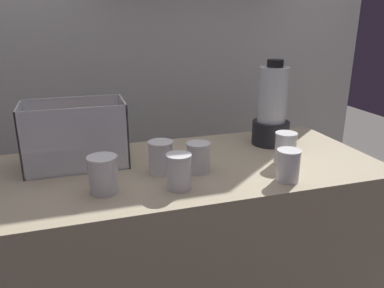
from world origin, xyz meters
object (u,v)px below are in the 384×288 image
Objects in this scene: juice_cup_mango_right at (198,159)px; juice_cup_orange_left at (161,160)px; carrot_display_bin at (77,145)px; juice_cup_pomegranate_middle at (179,174)px; blender_pitcher at (272,111)px; juice_cup_orange_rightmost at (285,149)px; juice_cup_beet_far_left at (103,177)px; juice_cup_orange_far_right at (288,167)px.

juice_cup_orange_left is at bearing 167.62° from juice_cup_mango_right.
carrot_display_bin is 3.10× the size of juice_cup_pomegranate_middle.
juice_cup_orange_rightmost is at bearing -105.30° from blender_pitcher.
juice_cup_mango_right is (0.33, 0.07, -0.01)m from juice_cup_beet_far_left.
juice_cup_orange_rightmost reaches higher than juice_cup_mango_right.
carrot_display_bin is 0.32m from juice_cup_orange_left.
juice_cup_orange_left is at bearing 100.72° from juice_cup_pomegranate_middle.
juice_cup_beet_far_left is at bearing -154.67° from juice_cup_orange_left.
juice_cup_pomegranate_middle is at bearing -79.28° from juice_cup_orange_left.
juice_cup_mango_right is at bearing 176.25° from juice_cup_orange_rightmost.
carrot_display_bin is at bearing 151.52° from juice_cup_orange_far_right.
juice_cup_pomegranate_middle is 0.15m from juice_cup_mango_right.
juice_cup_beet_far_left is 0.23m from juice_cup_orange_left.
blender_pitcher is 0.60m from juice_cup_pomegranate_middle.
juice_cup_pomegranate_middle is 0.97× the size of juice_cup_orange_rightmost.
juice_cup_orange_left is (0.20, 0.10, -0.00)m from juice_cup_beet_far_left.
juice_cup_orange_rightmost is at bearing -16.54° from carrot_display_bin.
juice_cup_orange_left is 1.08× the size of juice_cup_mango_right.
juice_cup_orange_far_right is (0.59, -0.09, -0.00)m from juice_cup_beet_far_left.
carrot_display_bin is at bearing 153.85° from juice_cup_mango_right.
juice_cup_mango_right is at bearing 48.53° from juice_cup_pomegranate_middle.
juice_cup_beet_far_left is at bearing 170.99° from juice_cup_orange_far_right.
carrot_display_bin reaches higher than juice_cup_orange_far_right.
blender_pitcher is 0.40m from juice_cup_orange_far_right.
juice_cup_orange_far_right is at bearing -28.48° from carrot_display_bin.
juice_cup_beet_far_left is 0.34m from juice_cup_mango_right.
juice_cup_beet_far_left is 0.99× the size of juice_cup_orange_rightmost.
juice_cup_mango_right is (-0.40, -0.20, -0.10)m from blender_pitcher.
juice_cup_orange_far_right is at bearing -117.16° from juice_cup_orange_rightmost.
juice_cup_beet_far_left is 1.11× the size of juice_cup_mango_right.
juice_cup_orange_left is 1.07× the size of juice_cup_orange_far_right.
blender_pitcher is 0.46m from juice_cup_mango_right.
juice_cup_orange_rightmost is (-0.06, -0.23, -0.09)m from blender_pitcher.
juice_cup_pomegranate_middle is (0.03, -0.14, 0.00)m from juice_cup_orange_left.
carrot_display_bin reaches higher than juice_cup_orange_left.
juice_cup_pomegranate_middle reaches higher than juice_cup_orange_far_right.
juice_cup_beet_far_left is 0.60m from juice_cup_orange_far_right.
juice_cup_mango_right is (0.10, 0.11, -0.01)m from juice_cup_pomegranate_middle.
blender_pitcher is at bearing 32.58° from juice_cup_pomegranate_middle.
carrot_display_bin is 0.45m from juice_cup_mango_right.
juice_cup_beet_far_left reaches higher than juice_cup_mango_right.
blender_pitcher is 3.35× the size of juice_cup_mango_right.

